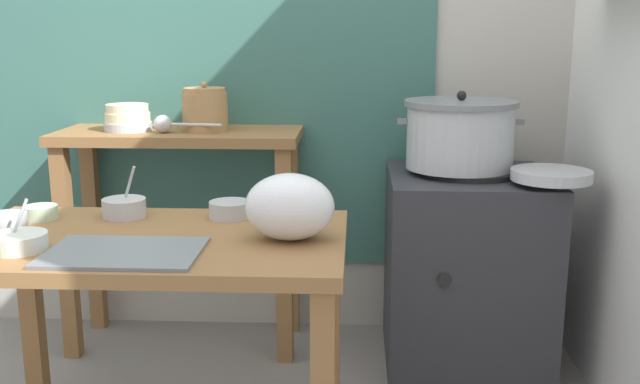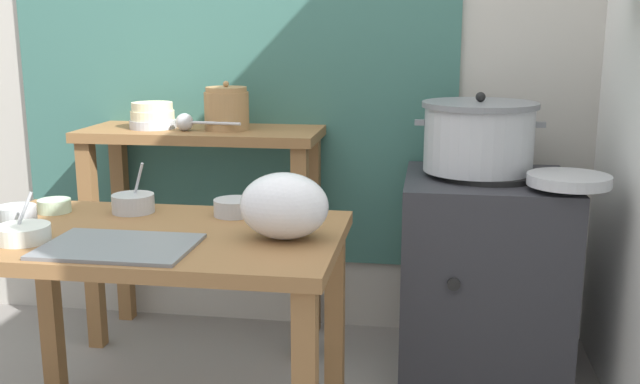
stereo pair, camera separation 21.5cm
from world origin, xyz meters
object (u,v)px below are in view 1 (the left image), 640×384
Objects in this scene: prep_table at (153,273)px; serving_tray at (124,252)px; bowl_stack_enamel at (128,118)px; ladle at (165,124)px; prep_bowl_1 at (7,224)px; back_shelf_table at (181,185)px; prep_bowl_5 at (230,209)px; prep_bowl_2 at (41,212)px; stove_block at (465,270)px; clay_pot at (205,110)px; plastic_bag at (290,207)px; prep_bowl_3 at (19,241)px; steamer_pot at (460,134)px; wide_pan at (551,175)px; prep_bowl_0 at (124,207)px.

serving_tray reaches higher than prep_table.
prep_table is 5.90× the size of bowl_stack_enamel.
prep_bowl_1 is at bearing -106.18° from ladle.
back_shelf_table is 8.45× the size of prep_bowl_1.
prep_table is 0.32m from prep_bowl_5.
prep_bowl_5 is at bearing 4.70° from prep_bowl_2.
prep_bowl_2 is at bearing 137.09° from serving_tray.
clay_pot is at bearing 172.75° from stove_block.
clay_pot reaches higher than back_shelf_table.
bowl_stack_enamel reaches higher than stove_block.
prep_bowl_1 is at bearing -106.96° from back_shelf_table.
serving_tray is at bearing -159.38° from plastic_bag.
prep_bowl_2 is (-0.23, -0.64, -0.19)m from ladle.
steamer_pot is at bearing 35.84° from prep_bowl_3.
stove_block reaches higher than prep_table.
ladle is at bearing 169.74° from wide_pan.
bowl_stack_enamel is at bearing -176.79° from back_shelf_table.
stove_block is at bearing 28.88° from prep_bowl_1.
clay_pot is 0.48× the size of serving_tray.
serving_tray is 0.46m from plastic_bag.
wide_pan is at bearing -38.38° from stove_block.
prep_bowl_0 reaches higher than prep_table.
steamer_pot is 2.43× the size of clay_pot.
back_shelf_table is at bearing 95.53° from serving_tray.
prep_table is at bearing -78.81° from ladle.
stove_block is 2.90× the size of ladle.
prep_bowl_2 is 0.33m from prep_bowl_3.
back_shelf_table is 1.05m from prep_bowl_3.
prep_bowl_3 is (-1.27, -0.92, -0.16)m from steamer_pot.
plastic_bag is at bearing -22.48° from prep_bowl_0.
wide_pan is (1.25, 0.55, 0.19)m from prep_table.
steamer_pot is at bearing -6.39° from clay_pot.
clay_pot is 1.01m from prep_bowl_1.
prep_bowl_5 is at bearing -146.99° from stove_block.
stove_block is 6.01× the size of prep_bowl_5.
stove_block is at bearing 34.41° from prep_bowl_3.
wide_pan is (0.29, -0.22, -0.11)m from steamer_pot.
prep_table is 7.50× the size of prep_bowl_3.
back_shelf_table reaches higher than prep_bowl_0.
prep_bowl_3 is (-0.29, -1.03, -0.24)m from clay_pot.
back_shelf_table is at bearing 64.44° from ladle.
clay_pot is 1.32× the size of prep_bowl_3.
ladle is (-0.03, -0.07, 0.26)m from back_shelf_table.
clay_pot reaches higher than stove_block.
back_shelf_table is 1.12m from steamer_pot.
prep_bowl_1 is (-0.40, -0.03, 0.15)m from prep_table.
ladle is 1.00m from plastic_bag.
prep_bowl_5 is (-0.82, -0.53, 0.36)m from stove_block.
steamer_pot is (0.96, 0.77, 0.30)m from prep_table.
steamer_pot is 2.87× the size of prep_bowl_0.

